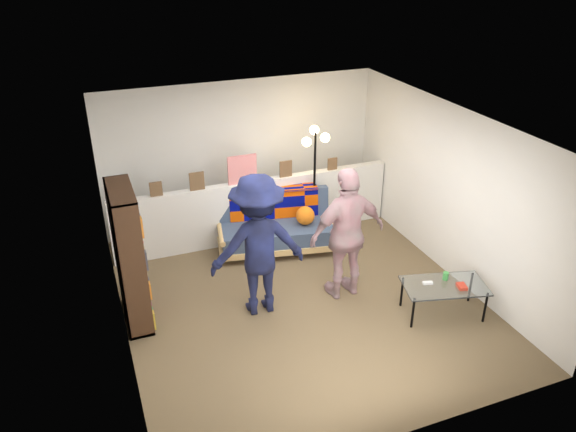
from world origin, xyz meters
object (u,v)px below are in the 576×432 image
object	(u,v)px
bookshelf	(130,261)
person_left	(258,245)
coffee_table	(445,287)
futon_sofa	(277,226)
floor_lamp	(315,160)
person_right	(347,234)

from	to	relation	value
bookshelf	person_left	world-z (taller)	person_left
person_left	coffee_table	bearing A→B (deg)	158.47
futon_sofa	person_left	distance (m)	1.72
floor_lamp	person_left	bearing A→B (deg)	-132.29
futon_sofa	person_right	size ratio (longest dim) A/B	1.06
bookshelf	floor_lamp	size ratio (longest dim) A/B	0.99
futon_sofa	bookshelf	distance (m)	2.57
floor_lamp	person_left	size ratio (longest dim) A/B	0.96
coffee_table	bookshelf	bearing A→B (deg)	159.99
person_right	person_left	bearing A→B (deg)	-8.30
coffee_table	floor_lamp	size ratio (longest dim) A/B	0.64
futon_sofa	coffee_table	world-z (taller)	futon_sofa
floor_lamp	bookshelf	bearing A→B (deg)	-157.30
floor_lamp	coffee_table	bearing A→B (deg)	-75.35
bookshelf	coffee_table	size ratio (longest dim) A/B	1.56
floor_lamp	person_right	xyz separation A→B (m)	(-0.28, -1.71, -0.37)
coffee_table	person_left	bearing A→B (deg)	155.67
futon_sofa	coffee_table	bearing A→B (deg)	-60.16
coffee_table	floor_lamp	xyz separation A→B (m)	(-0.68, 2.59, 0.87)
coffee_table	person_right	world-z (taller)	person_right
bookshelf	floor_lamp	distance (m)	3.27
bookshelf	coffee_table	xyz separation A→B (m)	(3.67, -1.34, -0.43)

